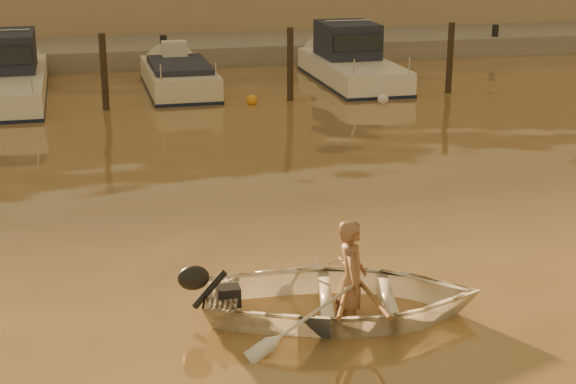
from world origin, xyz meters
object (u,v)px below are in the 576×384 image
object	(u,v)px
moored_boat_2	(3,76)
dinghy	(343,298)
person	(352,280)
moored_boat_3	(179,82)
moored_boat_4	(352,62)

from	to	relation	value
moored_boat_2	dinghy	bearing A→B (deg)	-71.93
person	moored_boat_3	distance (m)	15.59
person	dinghy	bearing A→B (deg)	90.00
moored_boat_3	dinghy	bearing A→B (deg)	-89.27
dinghy	moored_boat_4	distance (m)	16.38
dinghy	moored_boat_3	world-z (taller)	moored_boat_3
person	moored_boat_2	world-z (taller)	moored_boat_2
dinghy	moored_boat_2	xyz separation A→B (m)	(-5.08, 15.57, 0.38)
moored_boat_2	moored_boat_3	xyz separation A→B (m)	(4.88, 0.00, -0.40)
dinghy	moored_boat_2	distance (m)	16.38
dinghy	moored_boat_4	world-z (taller)	moored_boat_4
moored_boat_2	moored_boat_4	xyz separation A→B (m)	(10.17, 0.00, 0.00)
dinghy	person	xyz separation A→B (m)	(0.10, -0.02, 0.25)
moored_boat_3	moored_boat_4	distance (m)	5.31
moored_boat_3	moored_boat_4	size ratio (longest dim) A/B	0.86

